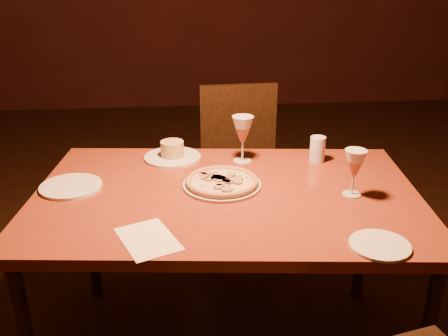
{
  "coord_description": "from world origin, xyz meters",
  "views": [
    {
      "loc": [
        -0.06,
        -1.9,
        1.51
      ],
      "look_at": [
        0.09,
        -0.24,
        0.81
      ],
      "focal_mm": 40.0,
      "sensor_mm": 36.0,
      "label": 1
    }
  ],
  "objects": [
    {
      "name": "floor",
      "position": [
        0.0,
        0.0,
        0.0
      ],
      "size": [
        7.0,
        7.0,
        0.0
      ],
      "primitive_type": "plane",
      "color": "black",
      "rests_on": "ground"
    },
    {
      "name": "dining_table",
      "position": [
        0.1,
        -0.29,
        0.67
      ],
      "size": [
        1.46,
        1.02,
        0.74
      ],
      "rotation": [
        0.0,
        0.0,
        -0.1
      ],
      "color": "brown",
      "rests_on": "floor"
    },
    {
      "name": "chair_far",
      "position": [
        0.27,
        0.61,
        0.5
      ],
      "size": [
        0.45,
        0.45,
        0.89
      ],
      "rotation": [
        0.0,
        0.0,
        0.06
      ],
      "color": "black",
      "rests_on": "floor"
    },
    {
      "name": "pizza_plate",
      "position": [
        0.08,
        -0.24,
        0.76
      ],
      "size": [
        0.29,
        0.29,
        0.03
      ],
      "color": "silver",
      "rests_on": "dining_table"
    },
    {
      "name": "ramekin_saucer",
      "position": [
        -0.1,
        0.06,
        0.76
      ],
      "size": [
        0.24,
        0.24,
        0.08
      ],
      "color": "silver",
      "rests_on": "dining_table"
    },
    {
      "name": "wine_glass_far",
      "position": [
        0.19,
        -0.0,
        0.84
      ],
      "size": [
        0.09,
        0.09,
        0.19
      ],
      "primitive_type": null,
      "color": "#B05A49",
      "rests_on": "dining_table"
    },
    {
      "name": "wine_glass_right",
      "position": [
        0.54,
        -0.35,
        0.82
      ],
      "size": [
        0.08,
        0.08,
        0.17
      ],
      "primitive_type": null,
      "color": "#B05A49",
      "rests_on": "dining_table"
    },
    {
      "name": "water_tumbler",
      "position": [
        0.5,
        -0.03,
        0.79
      ],
      "size": [
        0.06,
        0.06,
        0.11
      ],
      "primitive_type": "cylinder",
      "color": "silver",
      "rests_on": "dining_table"
    },
    {
      "name": "side_plate_left",
      "position": [
        -0.47,
        -0.21,
        0.74
      ],
      "size": [
        0.22,
        0.22,
        0.01
      ],
      "primitive_type": "cylinder",
      "color": "silver",
      "rests_on": "dining_table"
    },
    {
      "name": "side_plate_near",
      "position": [
        0.51,
        -0.7,
        0.74
      ],
      "size": [
        0.18,
        0.18,
        0.01
      ],
      "primitive_type": "cylinder",
      "color": "silver",
      "rests_on": "dining_table"
    },
    {
      "name": "menu_card",
      "position": [
        -0.17,
        -0.6,
        0.74
      ],
      "size": [
        0.22,
        0.26,
        0.0
      ],
      "primitive_type": "cube",
      "rotation": [
        0.0,
        0.0,
        0.41
      ],
      "color": "silver",
      "rests_on": "dining_table"
    }
  ]
}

